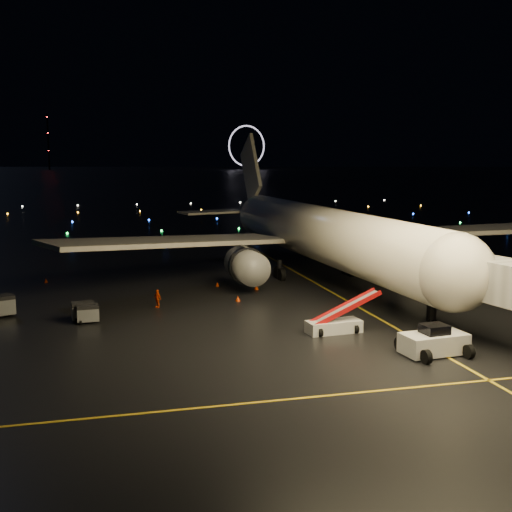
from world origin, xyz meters
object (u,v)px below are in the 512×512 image
object	(u,v)px
airliner	(310,202)
baggage_cart_2	(0,306)
baggage_cart_1	(88,314)
crew_c	(157,298)
belt_loader	(334,313)
baggage_cart_0	(83,311)
pushback_tug	(434,339)

from	to	relation	value
airliner	baggage_cart_2	bearing A→B (deg)	-161.71
baggage_cart_1	baggage_cart_2	distance (m)	8.46
crew_c	baggage_cart_1	size ratio (longest dim) A/B	0.94
belt_loader	baggage_cart_0	size ratio (longest dim) A/B	3.42
pushback_tug	baggage_cart_2	xyz separation A→B (m)	(-31.35, 19.20, -0.15)
pushback_tug	baggage_cart_1	xyz separation A→B (m)	(-23.90, 15.20, -0.33)
belt_loader	baggage_cart_2	bearing A→B (deg)	150.71
baggage_cart_2	belt_loader	bearing A→B (deg)	-47.61
belt_loader	baggage_cart_0	xyz separation A→B (m)	(-19.50, 8.87, -0.76)
crew_c	baggage_cart_0	world-z (taller)	crew_c
pushback_tug	baggage_cart_2	size ratio (longest dim) A/B	2.06
belt_loader	crew_c	xyz separation A→B (m)	(-12.83, 12.26, -0.72)
belt_loader	baggage_cart_2	size ratio (longest dim) A/B	2.89
pushback_tug	belt_loader	bearing A→B (deg)	118.09
belt_loader	baggage_cart_0	world-z (taller)	belt_loader
belt_loader	baggage_cart_1	distance (m)	20.74
pushback_tug	baggage_cart_0	size ratio (longest dim) A/B	2.43
baggage_cart_1	baggage_cart_0	bearing A→B (deg)	110.93
crew_c	airliner	bearing A→B (deg)	88.85
pushback_tug	baggage_cart_1	distance (m)	28.33
airliner	pushback_tug	bearing A→B (deg)	-95.72
pushback_tug	baggage_cart_1	size ratio (longest dim) A/B	2.56
belt_loader	airliner	bearing A→B (deg)	70.50
pushback_tug	belt_loader	world-z (taller)	belt_loader
baggage_cart_0	airliner	bearing A→B (deg)	25.73
crew_c	baggage_cart_2	size ratio (longest dim) A/B	0.76
baggage_cart_0	baggage_cart_1	xyz separation A→B (m)	(0.40, -0.84, -0.04)
airliner	baggage_cart_1	xyz separation A→B (m)	(-25.53, -16.71, -7.96)
airliner	crew_c	distance (m)	24.26
belt_loader	baggage_cart_1	size ratio (longest dim) A/B	3.59
airliner	baggage_cart_2	world-z (taller)	airliner
airliner	baggage_cart_0	world-z (taller)	airliner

